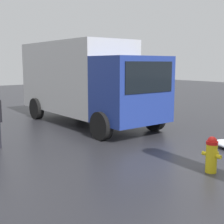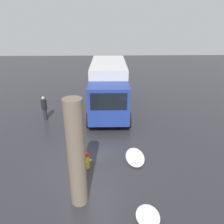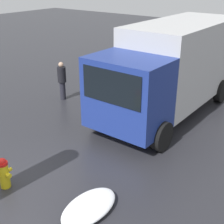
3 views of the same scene
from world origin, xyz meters
The scene contains 5 objects.
ground_plane centered at (0.00, 0.00, 0.00)m, with size 60.00×60.00×0.00m, color #28282D.
fire_hydrant centered at (0.00, 0.00, 0.42)m, with size 0.45×0.35×0.81m.
delivery_truck centered at (6.59, -1.04, 1.75)m, with size 7.06×2.67×3.22m.
pedestrian centered at (4.97, 3.03, 0.85)m, with size 0.34×0.34×1.57m.
snow_pile_by_hydrant centered at (0.59, -2.19, 0.11)m, with size 1.51×0.87×0.22m.
Camera 3 is at (-3.40, -5.83, 4.81)m, focal length 50.00 mm.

